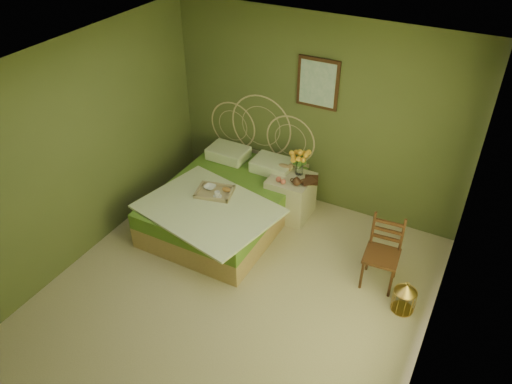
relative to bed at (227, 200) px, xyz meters
The scene contains 14 objects.
floor 1.55m from the bed, 58.32° to the right, with size 4.50×4.50×0.00m, color #BDAC89.
ceiling 2.75m from the bed, 58.32° to the right, with size 4.50×4.50×0.00m, color silver.
wall_back 1.59m from the bed, 50.23° to the left, with size 4.00×4.00×0.00m, color #565F32.
wall_left 2.03m from the bed, 132.95° to the right, with size 4.50×4.50×0.00m, color #565F32.
wall_right 3.24m from the bed, 24.79° to the right, with size 4.50×4.50×0.00m, color #565F32.
wall_art 1.89m from the bed, 49.40° to the left, with size 0.54×0.04×0.64m.
bed is the anchor object (origin of this frame).
nightstand 0.86m from the bed, 35.01° to the left, with size 0.54×0.54×1.02m.
chair 2.15m from the bed, ahead, with size 0.41×0.41×0.86m.
birdcage 2.55m from the bed, 11.21° to the right, with size 0.24×0.24×0.37m.
book_lower 1.05m from the bed, 29.68° to the left, with size 0.17×0.23×0.02m, color #381E0F.
book_upper 1.06m from the bed, 29.68° to the left, with size 0.15×0.20×0.02m, color #472819.
cereal_bowl 0.34m from the bed, 131.80° to the right, with size 0.15×0.15×0.04m, color white.
coffee_cup 0.39m from the bed, 83.41° to the right, with size 0.08×0.08×0.07m, color white.
Camera 1 is at (2.04, -3.23, 4.17)m, focal length 35.00 mm.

